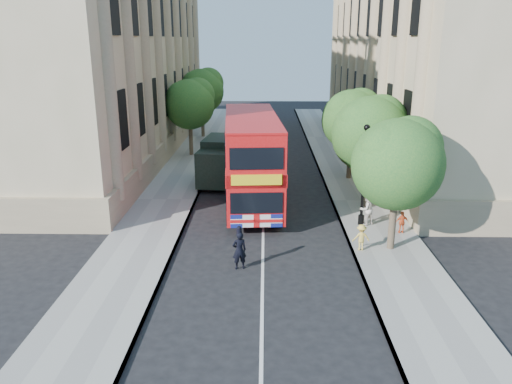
# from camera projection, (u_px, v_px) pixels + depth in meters

# --- Properties ---
(ground) EXTENTS (120.00, 120.00, 0.00)m
(ground) POSITION_uv_depth(u_px,v_px,m) (263.00, 280.00, 19.95)
(ground) COLOR black
(ground) RESTS_ON ground
(pavement_right) EXTENTS (3.50, 80.00, 0.12)m
(pavement_right) POSITION_uv_depth(u_px,v_px,m) (361.00, 201.00, 29.39)
(pavement_right) COLOR gray
(pavement_right) RESTS_ON ground
(pavement_left) EXTENTS (3.50, 80.00, 0.12)m
(pavement_left) POSITION_uv_depth(u_px,v_px,m) (167.00, 200.00, 29.60)
(pavement_left) COLOR gray
(pavement_left) RESTS_ON ground
(building_right) EXTENTS (12.00, 38.00, 18.00)m
(building_right) POSITION_uv_depth(u_px,v_px,m) (437.00, 42.00, 39.99)
(building_right) COLOR tan
(building_right) RESTS_ON ground
(building_left) EXTENTS (12.00, 38.00, 18.00)m
(building_left) POSITION_uv_depth(u_px,v_px,m) (95.00, 42.00, 40.50)
(building_left) COLOR tan
(building_left) RESTS_ON ground
(tree_right_near) EXTENTS (4.00, 4.00, 6.08)m
(tree_right_near) POSITION_uv_depth(u_px,v_px,m) (399.00, 159.00, 21.50)
(tree_right_near) COLOR #473828
(tree_right_near) RESTS_ON ground
(tree_right_mid) EXTENTS (4.20, 4.20, 6.37)m
(tree_right_mid) POSITION_uv_depth(u_px,v_px,m) (371.00, 130.00, 27.17)
(tree_right_mid) COLOR #473828
(tree_right_mid) RESTS_ON ground
(tree_right_far) EXTENTS (4.00, 4.00, 6.15)m
(tree_right_far) POSITION_uv_depth(u_px,v_px,m) (353.00, 117.00, 32.95)
(tree_right_far) COLOR #473828
(tree_right_far) RESTS_ON ground
(tree_left_far) EXTENTS (4.00, 4.00, 6.30)m
(tree_left_far) POSITION_uv_depth(u_px,v_px,m) (190.00, 101.00, 39.81)
(tree_left_far) COLOR #473828
(tree_left_far) RESTS_ON ground
(tree_left_back) EXTENTS (4.20, 4.20, 6.65)m
(tree_left_back) POSITION_uv_depth(u_px,v_px,m) (202.00, 89.00, 47.38)
(tree_left_back) COLOR #473828
(tree_left_back) RESTS_ON ground
(lamp_post) EXTENTS (0.32, 0.32, 5.16)m
(lamp_post) POSITION_uv_depth(u_px,v_px,m) (364.00, 180.00, 24.86)
(lamp_post) COLOR black
(lamp_post) RESTS_ON pavement_right
(double_decker_bus) EXTENTS (3.62, 11.03, 5.02)m
(double_decker_bus) POSITION_uv_depth(u_px,v_px,m) (252.00, 157.00, 28.54)
(double_decker_bus) COLOR #BD0D0E
(double_decker_bus) RESTS_ON ground
(box_van) EXTENTS (2.64, 5.41, 2.99)m
(box_van) POSITION_uv_depth(u_px,v_px,m) (220.00, 162.00, 32.76)
(box_van) COLOR black
(box_van) RESTS_ON ground
(police_constable) EXTENTS (0.69, 0.55, 1.64)m
(police_constable) POSITION_uv_depth(u_px,v_px,m) (239.00, 250.00, 20.68)
(police_constable) COLOR black
(police_constable) RESTS_ON ground
(woman_pedestrian) EXTENTS (1.01, 0.93, 1.67)m
(woman_pedestrian) POSITION_uv_depth(u_px,v_px,m) (367.00, 209.00, 25.31)
(woman_pedestrian) COLOR beige
(woman_pedestrian) RESTS_ON pavement_right
(child_a) EXTENTS (0.67, 0.32, 1.10)m
(child_a) POSITION_uv_depth(u_px,v_px,m) (402.00, 222.00, 24.29)
(child_a) COLOR #E95A29
(child_a) RESTS_ON pavement_right
(child_b) EXTENTS (0.81, 0.50, 1.21)m
(child_b) POSITION_uv_depth(u_px,v_px,m) (361.00, 237.00, 22.31)
(child_b) COLOR gold
(child_b) RESTS_ON pavement_right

